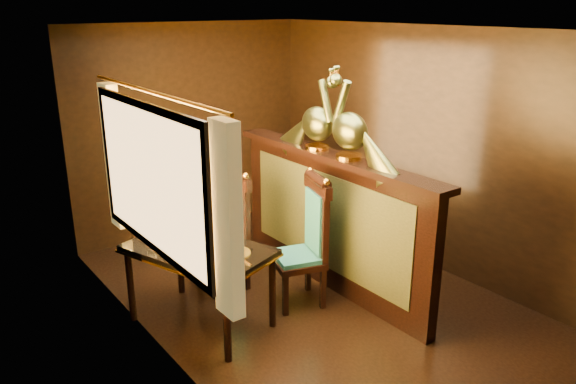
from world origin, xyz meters
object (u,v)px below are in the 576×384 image
Objects in this scene: dining_table at (199,255)px; chair_right at (231,226)px; chair_left at (309,236)px; peacock_right at (318,109)px; peacock_left at (350,114)px.

chair_right is at bearing 18.17° from dining_table.
chair_left is (1.01, -0.25, -0.00)m from dining_table.
peacock_right reaches higher than chair_right.
peacock_right reaches higher than chair_left.
chair_right is 1.41m from peacock_right.
chair_left is at bearing -33.06° from dining_table.
peacock_right is (1.38, 0.10, 1.09)m from dining_table.
chair_left is 1.05× the size of chair_right.
dining_table is 1.80× the size of peacock_right.
chair_right is at bearing 137.08° from chair_left.
peacock_right is at bearing -24.32° from chair_right.
dining_table is 1.17× the size of chair_right.
peacock_left is at bearing -33.54° from dining_table.
dining_table is 1.74× the size of peacock_left.
chair_left reaches higher than chair_right.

